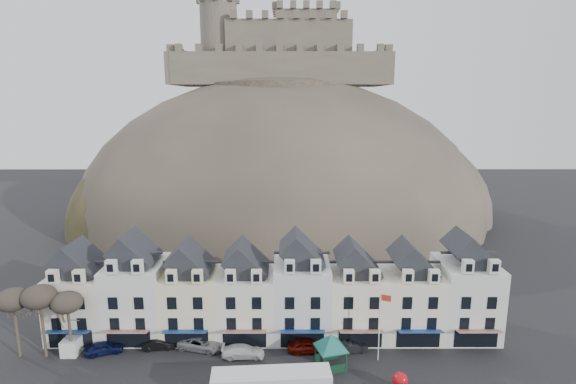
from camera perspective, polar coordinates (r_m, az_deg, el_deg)
The scene contains 16 objects.
townhouse_terrace at distance 57.14m, azimuth -1.62°, elevation -12.65°, with size 54.40×9.35×11.80m.
castle_hill at distance 108.88m, azimuth -0.31°, elevation -3.59°, with size 100.00×76.00×68.00m.
castle at distance 112.56m, azimuth -0.71°, elevation 17.51°, with size 50.20×22.20×22.00m.
tree_left_far at distance 59.90m, azimuth -31.56°, elevation -11.63°, with size 3.61×3.61×8.24m.
tree_left_mid at distance 58.30m, azimuth -29.03°, elevation -11.62°, with size 3.78×3.78×8.64m.
tree_left_near at distance 57.20m, azimuth -26.26°, elevation -12.53°, with size 3.43×3.43×7.84m.
bus_shelter at distance 51.54m, azimuth 5.49°, elevation -18.39°, with size 5.98×5.98×3.95m.
red_buoy at distance 50.38m, azimuth 14.06°, elevation -22.29°, with size 1.60×1.60×1.93m.
flagpole at distance 52.73m, azimuth 11.66°, elevation -15.84°, with size 1.10×0.53×8.22m.
white_van at distance 60.90m, azimuth -25.37°, elevation -16.79°, with size 1.80×4.13×1.89m.
car_navy at distance 58.83m, azimuth -22.31°, elevation -17.82°, with size 1.71×4.25×1.45m, color #0B1137.
car_black at distance 57.76m, azimuth -16.07°, elevation -18.06°, with size 1.33×3.82×1.26m, color black.
car_silver at distance 56.61m, azimuth -10.99°, elevation -18.31°, with size 2.49×5.32×1.50m, color gray.
car_white at distance 54.49m, azimuth -5.74°, elevation -19.48°, with size 1.97×4.85×1.41m, color white.
car_maroon at distance 55.10m, azimuth 2.49°, elevation -18.94°, with size 1.87×4.64×1.58m, color #640E05.
car_charcoal at distance 55.67m, azimuth 8.05°, elevation -18.90°, with size 1.33×3.81×1.26m, color black.
Camera 1 is at (1.61, -36.05, 28.90)m, focal length 28.00 mm.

